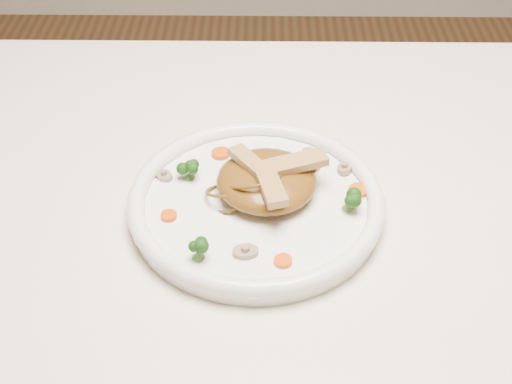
{
  "coord_description": "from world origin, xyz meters",
  "views": [
    {
      "loc": [
        -0.07,
        -0.59,
        1.29
      ],
      "look_at": [
        -0.08,
        -0.0,
        0.78
      ],
      "focal_mm": 48.96,
      "sensor_mm": 36.0,
      "label": 1
    }
  ],
  "objects": [
    {
      "name": "carrot_1",
      "position": [
        -0.17,
        -0.03,
        0.77
      ],
      "size": [
        0.02,
        0.02,
        0.0
      ],
      "primitive_type": "cylinder",
      "rotation": [
        0.0,
        0.0,
        0.05
      ],
      "color": "#E85308",
      "rests_on": "plate"
    },
    {
      "name": "carrot_2",
      "position": [
        0.04,
        0.02,
        0.77
      ],
      "size": [
        0.03,
        0.03,
        0.0
      ],
      "primitive_type": "cylinder",
      "rotation": [
        0.0,
        0.0,
        -0.15
      ],
      "color": "#E85308",
      "rests_on": "plate"
    },
    {
      "name": "plate",
      "position": [
        -0.08,
        -0.0,
        0.76
      ],
      "size": [
        0.32,
        0.32,
        0.02
      ],
      "primitive_type": "cylinder",
      "rotation": [
        0.0,
        0.0,
        -0.11
      ],
      "color": "white",
      "rests_on": "table"
    },
    {
      "name": "chicken_c",
      "position": [
        -0.06,
        -0.02,
        0.8
      ],
      "size": [
        0.04,
        0.07,
        0.01
      ],
      "primitive_type": "cube",
      "rotation": [
        0.0,
        0.0,
        4.97
      ],
      "color": "tan",
      "rests_on": "noodle_mound"
    },
    {
      "name": "mushroom_3",
      "position": [
        -0.01,
        0.08,
        0.77
      ],
      "size": [
        0.03,
        0.03,
        0.01
      ],
      "primitive_type": "cylinder",
      "rotation": [
        0.0,
        0.0,
        2.07
      ],
      "color": "tan",
      "rests_on": "plate"
    },
    {
      "name": "broccoli_1",
      "position": [
        -0.16,
        0.04,
        0.78
      ],
      "size": [
        0.03,
        0.03,
        0.03
      ],
      "primitive_type": null,
      "rotation": [
        0.0,
        0.0,
        -0.36
      ],
      "color": "#18470E",
      "rests_on": "plate"
    },
    {
      "name": "carrot_0",
      "position": [
        -0.01,
        0.06,
        0.77
      ],
      "size": [
        0.03,
        0.03,
        0.0
      ],
      "primitive_type": "cylinder",
      "rotation": [
        0.0,
        0.0,
        0.38
      ],
      "color": "#E85308",
      "rests_on": "plate"
    },
    {
      "name": "mushroom_2",
      "position": [
        -0.19,
        0.04,
        0.77
      ],
      "size": [
        0.03,
        0.03,
        0.01
      ],
      "primitive_type": "cylinder",
      "rotation": [
        0.0,
        0.0,
        -0.62
      ],
      "color": "tan",
      "rests_on": "plate"
    },
    {
      "name": "broccoli_2",
      "position": [
        -0.14,
        -0.09,
        0.78
      ],
      "size": [
        0.03,
        0.03,
        0.03
      ],
      "primitive_type": null,
      "rotation": [
        0.0,
        0.0,
        -0.23
      ],
      "color": "#18470E",
      "rests_on": "plate"
    },
    {
      "name": "chicken_a",
      "position": [
        -0.03,
        0.02,
        0.8
      ],
      "size": [
        0.07,
        0.04,
        0.01
      ],
      "primitive_type": "cube",
      "rotation": [
        0.0,
        0.0,
        0.33
      ],
      "color": "tan",
      "rests_on": "noodle_mound"
    },
    {
      "name": "broccoli_0",
      "position": [
        -0.02,
        0.05,
        0.78
      ],
      "size": [
        0.03,
        0.03,
        0.03
      ],
      "primitive_type": null,
      "rotation": [
        0.0,
        0.0,
        0.27
      ],
      "color": "#18470E",
      "rests_on": "plate"
    },
    {
      "name": "table",
      "position": [
        0.0,
        0.0,
        0.65
      ],
      "size": [
        1.2,
        0.8,
        0.75
      ],
      "color": "beige",
      "rests_on": "ground"
    },
    {
      "name": "carrot_3",
      "position": [
        -0.12,
        0.08,
        0.77
      ],
      "size": [
        0.03,
        0.03,
        0.0
      ],
      "primitive_type": "cylinder",
      "rotation": [
        0.0,
        0.0,
        0.3
      ],
      "color": "#E85308",
      "rests_on": "plate"
    },
    {
      "name": "mushroom_1",
      "position": [
        0.03,
        0.06,
        0.77
      ],
      "size": [
        0.03,
        0.03,
        0.01
      ],
      "primitive_type": "cylinder",
      "rotation": [
        0.0,
        0.0,
        1.39
      ],
      "color": "tan",
      "rests_on": "plate"
    },
    {
      "name": "chicken_b",
      "position": [
        -0.09,
        0.02,
        0.8
      ],
      "size": [
        0.05,
        0.06,
        0.01
      ],
      "primitive_type": "cube",
      "rotation": [
        0.0,
        0.0,
        2.22
      ],
      "color": "tan",
      "rests_on": "noodle_mound"
    },
    {
      "name": "carrot_4",
      "position": [
        -0.05,
        -0.1,
        0.77
      ],
      "size": [
        0.02,
        0.02,
        0.0
      ],
      "primitive_type": "cylinder",
      "rotation": [
        0.0,
        0.0,
        0.03
      ],
      "color": "#E85308",
      "rests_on": "plate"
    },
    {
      "name": "mushroom_0",
      "position": [
        -0.09,
        -0.08,
        0.77
      ],
      "size": [
        0.03,
        0.03,
        0.01
      ],
      "primitive_type": "cylinder",
      "rotation": [
        0.0,
        0.0,
        0.1
      ],
      "color": "tan",
      "rests_on": "plate"
    },
    {
      "name": "noodle_mound",
      "position": [
        -0.07,
        0.02,
        0.78
      ],
      "size": [
        0.14,
        0.14,
        0.04
      ],
      "primitive_type": "ellipsoid",
      "rotation": [
        0.0,
        0.0,
        0.31
      ],
      "color": "brown",
      "rests_on": "plate"
    },
    {
      "name": "broccoli_3",
      "position": [
        0.02,
        -0.01,
        0.78
      ],
      "size": [
        0.03,
        0.03,
        0.03
      ],
      "primitive_type": null,
      "rotation": [
        0.0,
        0.0,
        0.11
      ],
      "color": "#18470E",
      "rests_on": "plate"
    }
  ]
}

